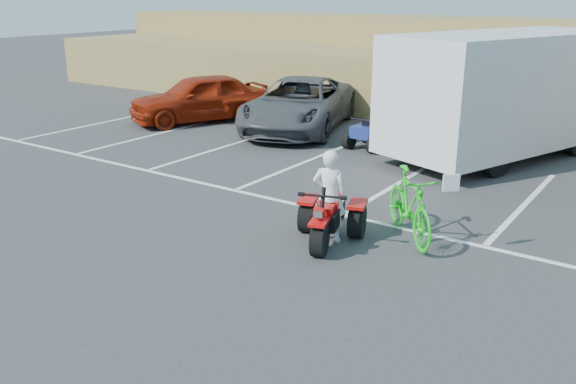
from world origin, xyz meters
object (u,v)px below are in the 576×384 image
Objects in this scene: rider at (329,196)px; green_dirt_bike at (409,205)px; red_car at (200,98)px; quad_atv_blue at (370,148)px; grey_pickup at (299,104)px; cargo_trailer at (505,91)px; quad_atv_green at (432,163)px; red_trike_atv at (327,243)px.

green_dirt_bike is (1.09, 0.84, -0.19)m from rider.
red_car is 3.37× the size of quad_atv_blue.
grey_pickup is 0.78× the size of cargo_trailer.
red_trike_atv is at bearing -61.47° from quad_atv_green.
quad_atv_green is at bearing 22.80° from red_car.
grey_pickup is at bearing 169.59° from quad_atv_blue.
rider is at bearing -75.53° from cargo_trailer.
quad_atv_green is at bearing -33.29° from grey_pickup.
quad_atv_blue is 0.94× the size of quad_atv_green.
green_dirt_bike reaches higher than quad_atv_green.
green_dirt_bike is at bearing -62.10° from grey_pickup.
quad_atv_blue is (-2.46, 6.40, 0.00)m from red_trike_atv.
grey_pickup is (-6.44, 6.30, 0.17)m from green_dirt_bike.
green_dirt_bike reaches higher than red_trike_atv.
quad_atv_green is (4.91, -1.37, -0.78)m from grey_pickup.
red_car is at bearing 175.54° from grey_pickup.
cargo_trailer reaches higher than green_dirt_bike.
cargo_trailer is (-0.37, 6.58, 1.08)m from green_dirt_bike.
quad_atv_green is (8.29, -0.57, -0.78)m from red_car.
grey_pickup is 4.16× the size of quad_atv_blue.
green_dirt_bike reaches higher than quad_atv_blue.
quad_atv_green is (-0.43, 5.77, -0.80)m from rider.
cargo_trailer is at bearing 49.84° from green_dirt_bike.
red_car is at bearing -174.48° from quad_atv_blue.
cargo_trailer is at bearing -15.05° from grey_pickup.
red_car is 6.36m from quad_atv_blue.
red_car is at bearing 125.21° from red_trike_atv.
cargo_trailer is 5.02× the size of quad_atv_green.
green_dirt_bike is 9.01m from grey_pickup.
quad_atv_blue is at bearing 25.98° from red_car.
quad_atv_green is (-1.16, -1.65, -1.69)m from cargo_trailer.
grey_pickup reaches higher than green_dirt_bike.
red_trike_atv is 0.97× the size of rider.
rider is 7.51m from cargo_trailer.
grey_pickup is at bearing -71.49° from rider.
red_car is (-3.38, -0.80, -0.01)m from grey_pickup.
rider is 0.22× the size of cargo_trailer.
quad_atv_green is (1.98, -0.49, 0.00)m from quad_atv_blue.
green_dirt_bike is at bearing -160.91° from rider.
grey_pickup is 6.14m from cargo_trailer.
rider is 1.12× the size of quad_atv_green.
quad_atv_blue is (-3.50, 5.42, -0.61)m from green_dirt_bike.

